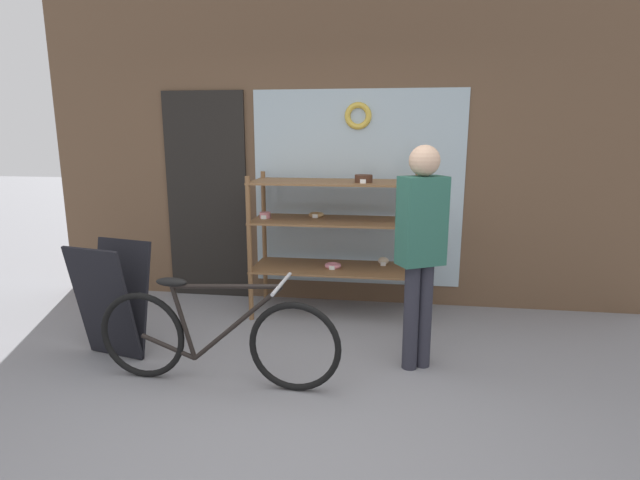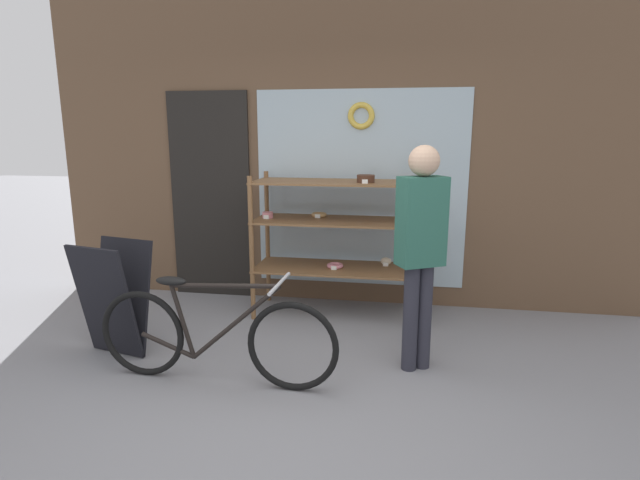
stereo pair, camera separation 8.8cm
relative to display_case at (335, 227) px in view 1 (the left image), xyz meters
The scene contains 6 objects.
ground_plane 2.22m from the display_case, 90.89° to the right, with size 30.00×30.00×0.00m, color gray.
storefront_facade 0.93m from the display_case, 98.74° to the left, with size 5.92×0.13×3.40m.
display_case is the anchor object (origin of this frame).
bicycle 1.68m from the display_case, 113.92° to the right, with size 1.72×0.46×0.76m.
sandwich_board 1.99m from the display_case, 143.72° to the right, with size 0.57×0.48×0.89m.
pedestrian 1.25m from the display_case, 54.66° to the right, with size 0.37×0.31×1.62m.
Camera 1 is at (0.54, -2.44, 1.71)m, focal length 28.00 mm.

